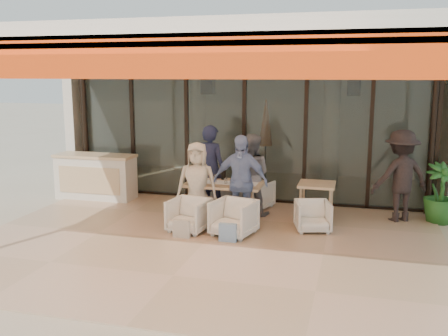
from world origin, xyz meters
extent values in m
plane|color=#C6B293|center=(0.00, 0.00, 0.00)|extent=(70.00, 70.00, 0.00)
cube|color=tan|center=(0.00, 0.00, 0.01)|extent=(8.00, 6.00, 0.01)
cube|color=silver|center=(0.00, 0.00, 3.30)|extent=(8.00, 6.00, 0.20)
cube|color=#FB440D|center=(0.00, -2.94, 3.02)|extent=(8.00, 0.12, 0.45)
cube|color=orange|center=(0.00, -2.25, 3.14)|extent=(8.00, 1.50, 0.06)
cylinder|color=black|center=(-3.88, 2.88, 1.60)|extent=(0.12, 0.12, 3.20)
cylinder|color=black|center=(3.88, 2.88, 1.60)|extent=(0.12, 0.12, 3.20)
cube|color=#9EADA3|center=(0.00, 3.00, 1.60)|extent=(8.00, 0.03, 3.20)
cube|color=black|center=(0.00, 3.00, 0.04)|extent=(8.00, 0.10, 0.08)
cube|color=black|center=(0.00, 3.00, 3.16)|extent=(8.00, 0.10, 0.08)
cube|color=black|center=(-4.00, 3.00, 1.60)|extent=(0.08, 0.10, 3.20)
cube|color=black|center=(-2.70, 3.00, 1.60)|extent=(0.08, 0.10, 3.20)
cube|color=black|center=(-1.35, 3.00, 1.60)|extent=(0.08, 0.10, 3.20)
cube|color=black|center=(0.00, 3.00, 1.60)|extent=(0.08, 0.10, 3.20)
cube|color=black|center=(1.35, 3.00, 1.60)|extent=(0.08, 0.10, 3.20)
cube|color=black|center=(2.70, 3.00, 1.60)|extent=(0.08, 0.10, 3.20)
cube|color=black|center=(4.00, 3.00, 1.60)|extent=(0.08, 0.10, 3.20)
cube|color=silver|center=(0.00, 6.50, 1.70)|extent=(9.00, 0.25, 3.40)
cube|color=silver|center=(-4.40, 4.75, 1.70)|extent=(0.25, 3.50, 3.40)
cube|color=silver|center=(4.40, 4.75, 1.70)|extent=(0.25, 3.50, 3.40)
cube|color=silver|center=(0.00, 4.75, 3.40)|extent=(9.00, 3.50, 0.25)
cube|color=#DAB385|center=(0.00, 4.75, 0.01)|extent=(8.00, 3.50, 0.02)
cylinder|color=silver|center=(-1.60, 4.60, 1.50)|extent=(0.40, 0.40, 3.00)
cylinder|color=silver|center=(1.80, 4.60, 1.50)|extent=(0.40, 0.40, 3.00)
cylinder|color=black|center=(-1.20, 4.20, 3.00)|extent=(0.03, 0.03, 0.70)
cube|color=black|center=(-1.20, 4.20, 2.55)|extent=(0.30, 0.30, 0.40)
sphere|color=#FFBF72|center=(-1.20, 4.20, 2.55)|extent=(0.18, 0.18, 0.18)
cylinder|color=black|center=(2.30, 4.20, 3.00)|extent=(0.03, 0.03, 0.70)
cube|color=black|center=(2.30, 4.20, 2.55)|extent=(0.30, 0.30, 0.40)
sphere|color=#FFBF72|center=(2.30, 4.20, 2.55)|extent=(0.18, 0.18, 0.18)
cylinder|color=black|center=(0.30, 4.00, 0.05)|extent=(0.40, 0.40, 0.05)
cylinder|color=black|center=(0.30, 4.00, 1.05)|extent=(0.04, 0.04, 2.10)
cone|color=#D75712|center=(0.30, 4.00, 1.70)|extent=(0.32, 0.32, 1.10)
cube|color=silver|center=(-3.33, 2.30, 0.50)|extent=(1.80, 0.60, 1.00)
cube|color=#DAB385|center=(-3.33, 2.30, 1.01)|extent=(1.85, 0.65, 0.06)
cube|color=#DAB385|center=(-3.33, 1.99, 0.50)|extent=(1.50, 0.02, 0.60)
cube|color=#DAB385|center=(-0.04, 1.48, 0.72)|extent=(1.50, 0.90, 0.05)
cube|color=white|center=(-0.04, 1.48, 0.74)|extent=(1.30, 0.35, 0.01)
cylinder|color=#DAB385|center=(-0.66, 1.16, 0.35)|extent=(0.06, 0.06, 0.70)
cylinder|color=#DAB385|center=(0.58, 1.16, 0.35)|extent=(0.06, 0.06, 0.70)
cylinder|color=#DAB385|center=(-0.66, 1.80, 0.35)|extent=(0.06, 0.06, 0.70)
cylinder|color=#DAB385|center=(0.58, 1.80, 0.35)|extent=(0.06, 0.06, 0.70)
cylinder|color=white|center=(-0.49, 1.33, 0.81)|extent=(0.06, 0.06, 0.11)
cylinder|color=white|center=(-0.29, 1.68, 0.81)|extent=(0.06, 0.06, 0.11)
cylinder|color=white|center=(0.01, 1.38, 0.81)|extent=(0.06, 0.06, 0.11)
cylinder|color=white|center=(0.26, 1.66, 0.81)|extent=(0.06, 0.06, 0.11)
cylinder|color=white|center=(0.46, 1.28, 0.81)|extent=(0.06, 0.06, 0.11)
cylinder|color=white|center=(-0.59, 1.53, 0.81)|extent=(0.06, 0.06, 0.11)
cylinder|color=#954415|center=(-0.59, 1.63, 0.83)|extent=(0.07, 0.07, 0.16)
cylinder|color=black|center=(-0.14, 1.76, 0.83)|extent=(0.09, 0.09, 0.17)
cylinder|color=black|center=(-0.14, 1.76, 0.93)|extent=(0.10, 0.10, 0.01)
cylinder|color=white|center=(-0.49, 1.18, 0.76)|extent=(0.22, 0.22, 0.01)
cylinder|color=white|center=(0.41, 1.18, 0.76)|extent=(0.22, 0.22, 0.01)
cylinder|color=white|center=(-0.49, 1.80, 0.76)|extent=(0.22, 0.22, 0.01)
cylinder|color=white|center=(0.41, 1.80, 0.76)|extent=(0.22, 0.22, 0.01)
imported|color=white|center=(-0.46, 2.43, 0.35)|extent=(0.75, 0.72, 0.70)
imported|color=white|center=(0.38, 2.43, 0.34)|extent=(0.82, 0.79, 0.68)
imported|color=white|center=(-0.46, 0.53, 0.34)|extent=(0.76, 0.72, 0.68)
imported|color=white|center=(0.38, 0.53, 0.36)|extent=(0.84, 0.80, 0.72)
imported|color=#191D37|center=(-0.46, 1.93, 0.91)|extent=(0.76, 0.61, 1.83)
imported|color=#5C5C60|center=(0.38, 1.93, 0.83)|extent=(0.82, 0.64, 1.67)
imported|color=beige|center=(-0.46, 1.03, 0.80)|extent=(0.83, 0.60, 1.59)
imported|color=#6E85B7|center=(0.38, 1.03, 0.88)|extent=(1.04, 0.46, 1.76)
cube|color=silver|center=(-0.46, 0.13, 0.17)|extent=(0.30, 0.10, 0.34)
cube|color=#99BFD8|center=(0.38, 0.13, 0.17)|extent=(0.30, 0.10, 0.34)
cube|color=#DAB385|center=(1.71, 1.90, 0.72)|extent=(0.70, 0.70, 0.05)
cylinder|color=#DAB385|center=(1.43, 1.62, 0.35)|extent=(0.05, 0.05, 0.70)
cylinder|color=#DAB385|center=(1.99, 1.62, 0.35)|extent=(0.05, 0.05, 0.70)
cylinder|color=#DAB385|center=(1.43, 2.18, 0.35)|extent=(0.05, 0.05, 0.70)
cylinder|color=#DAB385|center=(1.99, 2.18, 0.35)|extent=(0.05, 0.05, 0.70)
imported|color=white|center=(1.71, 1.15, 0.31)|extent=(0.74, 0.72, 0.63)
imported|color=black|center=(3.28, 2.23, 0.90)|extent=(1.34, 1.13, 1.80)
imported|color=#1E5919|center=(4.04, 2.35, 0.59)|extent=(0.86, 0.86, 1.17)
camera|label=1|loc=(2.44, -7.76, 2.85)|focal=40.00mm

